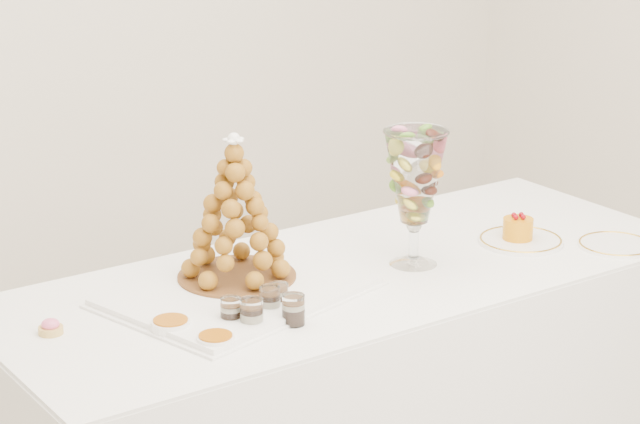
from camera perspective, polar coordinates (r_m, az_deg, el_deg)
buffet_table at (r=3.56m, az=1.35°, el=-8.48°), size 2.01×0.81×0.76m
lace_tray at (r=3.24m, az=-3.78°, el=-3.66°), size 0.72×0.60×0.02m
macaron_vase at (r=3.39m, az=4.37°, el=1.53°), size 0.17×0.17×0.38m
cake_plate at (r=3.67m, az=9.16°, el=-1.31°), size 0.25×0.25×0.01m
spare_plate at (r=3.69m, az=13.37°, el=-1.48°), size 0.22×0.22×0.01m
pink_tart at (r=3.08m, az=-12.21°, el=-5.18°), size 0.06×0.06×0.04m
verrine_a at (r=3.06m, az=-4.09°, el=-4.56°), size 0.06×0.06×0.07m
verrine_b at (r=3.12m, az=-2.30°, el=-4.06°), size 0.07×0.07×0.07m
verrine_c at (r=3.16m, az=-1.88°, el=-3.82°), size 0.06×0.06×0.06m
verrine_d at (r=3.03m, az=-3.14°, el=-4.68°), size 0.06×0.06×0.08m
verrine_e at (r=3.05m, az=-1.22°, el=-4.49°), size 0.06×0.06×0.08m
ramekin_back at (r=3.04m, az=-6.84°, el=-5.21°), size 0.09×0.09×0.03m
ramekin_front at (r=2.95m, az=-4.79°, el=-5.93°), size 0.09×0.09×0.03m
croquembouche at (r=3.25m, az=-3.89°, el=0.16°), size 0.32×0.32×0.39m
mousse_cake at (r=3.66m, az=9.04°, el=-0.74°), size 0.09×0.09×0.08m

